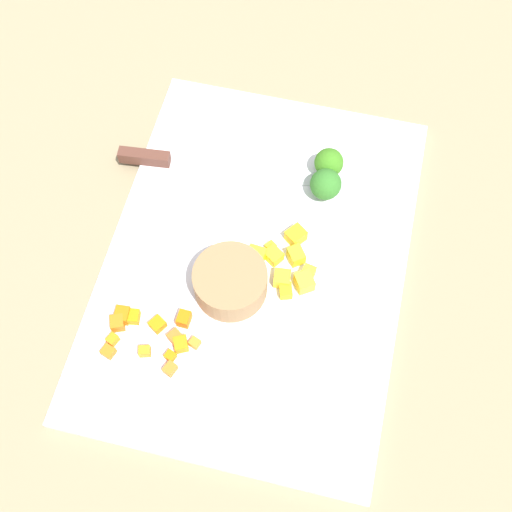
% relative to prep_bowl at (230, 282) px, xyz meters
% --- Properties ---
extents(ground_plane, '(4.00, 4.00, 0.00)m').
position_rel_prep_bowl_xyz_m(ground_plane, '(-0.05, 0.02, -0.03)').
color(ground_plane, '#8A7B5C').
extents(cutting_board, '(0.53, 0.38, 0.01)m').
position_rel_prep_bowl_xyz_m(cutting_board, '(-0.05, 0.02, -0.03)').
color(cutting_board, white).
rests_on(cutting_board, ground_plane).
extents(prep_bowl, '(0.09, 0.09, 0.04)m').
position_rel_prep_bowl_xyz_m(prep_bowl, '(0.00, 0.00, 0.00)').
color(prep_bowl, olive).
rests_on(prep_bowl, cutting_board).
extents(chef_knife, '(0.05, 0.35, 0.02)m').
position_rel_prep_bowl_xyz_m(chef_knife, '(-0.17, -0.08, -0.01)').
color(chef_knife, silver).
rests_on(chef_knife, cutting_board).
extents(carrot_dice_0, '(0.02, 0.02, 0.02)m').
position_rel_prep_bowl_xyz_m(carrot_dice_0, '(0.08, -0.12, -0.01)').
color(carrot_dice_0, orange).
rests_on(carrot_dice_0, cutting_board).
extents(carrot_dice_1, '(0.02, 0.02, 0.01)m').
position_rel_prep_bowl_xyz_m(carrot_dice_1, '(0.10, -0.12, -0.02)').
color(carrot_dice_1, orange).
rests_on(carrot_dice_1, cutting_board).
extents(carrot_dice_2, '(0.02, 0.02, 0.01)m').
position_rel_prep_bowl_xyz_m(carrot_dice_2, '(0.08, -0.05, -0.01)').
color(carrot_dice_2, orange).
rests_on(carrot_dice_2, cutting_board).
extents(carrot_dice_3, '(0.02, 0.02, 0.01)m').
position_rel_prep_bowl_xyz_m(carrot_dice_3, '(0.12, -0.12, -0.02)').
color(carrot_dice_3, orange).
rests_on(carrot_dice_3, cutting_board).
extents(carrot_dice_4, '(0.02, 0.02, 0.01)m').
position_rel_prep_bowl_xyz_m(carrot_dice_4, '(0.08, -0.02, -0.02)').
color(carrot_dice_4, orange).
rests_on(carrot_dice_4, cutting_board).
extents(carrot_dice_5, '(0.02, 0.02, 0.01)m').
position_rel_prep_bowl_xyz_m(carrot_dice_5, '(0.07, -0.07, -0.01)').
color(carrot_dice_5, orange).
rests_on(carrot_dice_5, cutting_board).
extents(carrot_dice_6, '(0.02, 0.02, 0.01)m').
position_rel_prep_bowl_xyz_m(carrot_dice_6, '(0.11, -0.08, -0.01)').
color(carrot_dice_6, orange).
rests_on(carrot_dice_6, cutting_board).
extents(carrot_dice_7, '(0.02, 0.02, 0.01)m').
position_rel_prep_bowl_xyz_m(carrot_dice_7, '(0.07, -0.11, -0.01)').
color(carrot_dice_7, orange).
rests_on(carrot_dice_7, cutting_board).
extents(carrot_dice_8, '(0.02, 0.02, 0.02)m').
position_rel_prep_bowl_xyz_m(carrot_dice_8, '(0.06, -0.04, -0.01)').
color(carrot_dice_8, orange).
rests_on(carrot_dice_8, cutting_board).
extents(carrot_dice_9, '(0.02, 0.02, 0.01)m').
position_rel_prep_bowl_xyz_m(carrot_dice_9, '(0.09, -0.04, -0.01)').
color(carrot_dice_9, orange).
rests_on(carrot_dice_9, cutting_board).
extents(carrot_dice_10, '(0.02, 0.02, 0.01)m').
position_rel_prep_bowl_xyz_m(carrot_dice_10, '(0.12, -0.04, -0.02)').
color(carrot_dice_10, orange).
rests_on(carrot_dice_10, cutting_board).
extents(carrot_dice_11, '(0.01, 0.02, 0.01)m').
position_rel_prep_bowl_xyz_m(carrot_dice_11, '(0.10, -0.05, -0.02)').
color(carrot_dice_11, orange).
rests_on(carrot_dice_11, cutting_board).
extents(carrot_dice_12, '(0.02, 0.02, 0.02)m').
position_rel_prep_bowl_xyz_m(carrot_dice_12, '(0.07, -0.12, -0.01)').
color(carrot_dice_12, orange).
rests_on(carrot_dice_12, cutting_board).
extents(pepper_dice_0, '(0.03, 0.03, 0.02)m').
position_rel_prep_bowl_xyz_m(pepper_dice_0, '(-0.05, 0.04, -0.01)').
color(pepper_dice_0, yellow).
rests_on(pepper_dice_0, cutting_board).
extents(pepper_dice_1, '(0.02, 0.02, 0.01)m').
position_rel_prep_bowl_xyz_m(pepper_dice_1, '(-0.07, 0.04, -0.02)').
color(pepper_dice_1, yellow).
rests_on(pepper_dice_1, cutting_board).
extents(pepper_dice_2, '(0.02, 0.02, 0.01)m').
position_rel_prep_bowl_xyz_m(pepper_dice_2, '(-0.01, 0.07, -0.01)').
color(pepper_dice_2, yellow).
rests_on(pepper_dice_2, cutting_board).
extents(pepper_dice_3, '(0.02, 0.02, 0.02)m').
position_rel_prep_bowl_xyz_m(pepper_dice_3, '(-0.05, 0.03, -0.01)').
color(pepper_dice_3, yellow).
rests_on(pepper_dice_3, cutting_board).
extents(pepper_dice_4, '(0.02, 0.02, 0.02)m').
position_rel_prep_bowl_xyz_m(pepper_dice_4, '(-0.02, 0.06, -0.01)').
color(pepper_dice_4, yellow).
rests_on(pepper_dice_4, cutting_board).
extents(pepper_dice_5, '(0.02, 0.02, 0.02)m').
position_rel_prep_bowl_xyz_m(pepper_dice_5, '(-0.04, 0.09, -0.01)').
color(pepper_dice_5, yellow).
rests_on(pepper_dice_5, cutting_board).
extents(pepper_dice_6, '(0.03, 0.03, 0.02)m').
position_rel_prep_bowl_xyz_m(pepper_dice_6, '(-0.06, 0.07, -0.01)').
color(pepper_dice_6, yellow).
rests_on(pepper_dice_6, cutting_board).
extents(pepper_dice_7, '(0.03, 0.03, 0.02)m').
position_rel_prep_bowl_xyz_m(pepper_dice_7, '(-0.09, 0.07, -0.01)').
color(pepper_dice_7, yellow).
rests_on(pepper_dice_7, cutting_board).
extents(pepper_dice_8, '(0.03, 0.03, 0.02)m').
position_rel_prep_bowl_xyz_m(pepper_dice_8, '(-0.03, 0.09, -0.01)').
color(pepper_dice_8, yellow).
rests_on(pepper_dice_8, cutting_board).
extents(broccoli_floret_0, '(0.04, 0.04, 0.05)m').
position_rel_prep_bowl_xyz_m(broccoli_floret_0, '(-0.20, 0.09, 0.00)').
color(broccoli_floret_0, '#8FBE61').
rests_on(broccoli_floret_0, cutting_board).
extents(broccoli_floret_1, '(0.04, 0.04, 0.05)m').
position_rel_prep_bowl_xyz_m(broccoli_floret_1, '(-0.16, 0.09, 0.00)').
color(broccoli_floret_1, '#92B65C').
rests_on(broccoli_floret_1, cutting_board).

